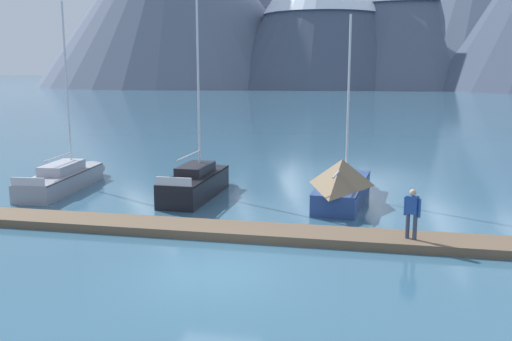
{
  "coord_description": "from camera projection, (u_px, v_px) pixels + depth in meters",
  "views": [
    {
      "loc": [
        4.46,
        -14.78,
        5.92
      ],
      "look_at": [
        0.0,
        6.0,
        2.0
      ],
      "focal_mm": 39.43,
      "sensor_mm": 36.0,
      "label": 1
    }
  ],
  "objects": [
    {
      "name": "sailboat_nearest_berth",
      "position": [
        67.0,
        177.0,
        27.91
      ],
      "size": [
        2.25,
        7.67,
        9.06
      ],
      "color": "#93939E",
      "rests_on": "ground"
    },
    {
      "name": "person_on_dock",
      "position": [
        412.0,
        211.0,
        18.48
      ],
      "size": [
        0.53,
        0.37,
        1.69
      ],
      "color": "#384256",
      "rests_on": "dock"
    },
    {
      "name": "sailboat_second_berth",
      "position": [
        198.0,
        181.0,
        26.22
      ],
      "size": [
        1.85,
        6.34,
        9.02
      ],
      "color": "black",
      "rests_on": "ground"
    },
    {
      "name": "sailboat_mid_dock_port",
      "position": [
        344.0,
        181.0,
        25.03
      ],
      "size": [
        2.43,
        7.35,
        8.2
      ],
      "color": "navy",
      "rests_on": "ground"
    },
    {
      "name": "ground_plane",
      "position": [
        212.0,
        275.0,
        16.2
      ],
      "size": [
        700.0,
        700.0,
        0.0
      ],
      "primitive_type": "plane",
      "color": "#335B75"
    },
    {
      "name": "mountain_shoulder_ridge",
      "position": [
        322.0,
        0.0,
        165.83
      ],
      "size": [
        60.42,
        60.42,
        47.6
      ],
      "color": "#424C60",
      "rests_on": "ground"
    },
    {
      "name": "dock",
      "position": [
        244.0,
        232.0,
        20.02
      ],
      "size": [
        28.36,
        1.97,
        0.3
      ],
      "color": "brown",
      "rests_on": "ground"
    }
  ]
}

